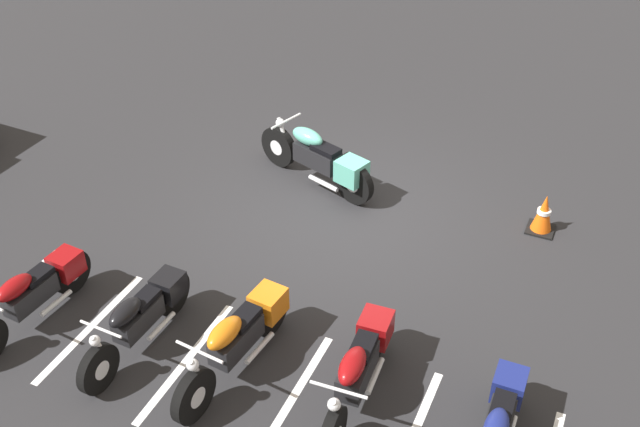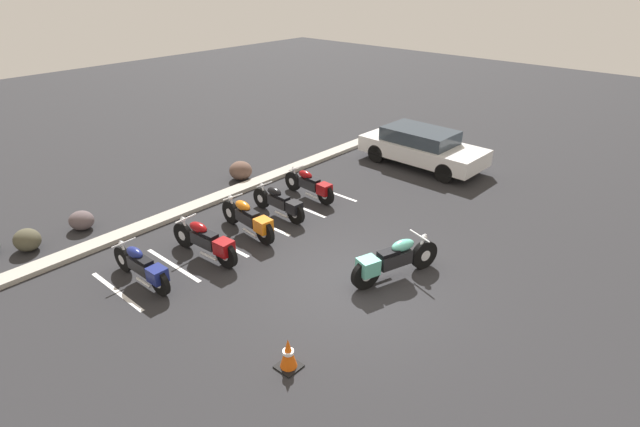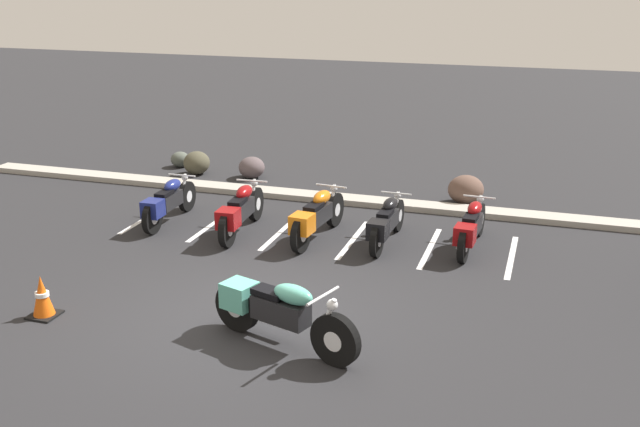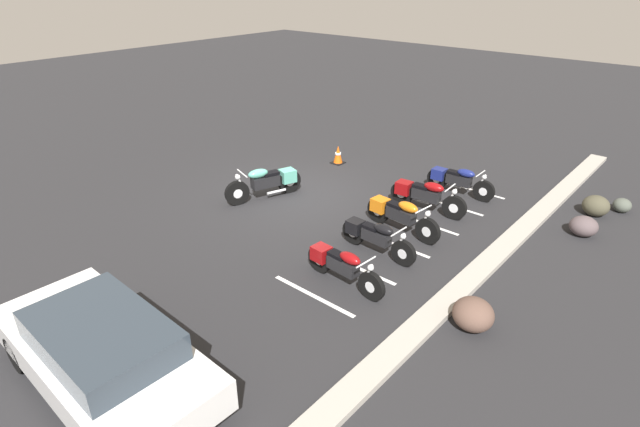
{
  "view_description": "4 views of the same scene",
  "coord_description": "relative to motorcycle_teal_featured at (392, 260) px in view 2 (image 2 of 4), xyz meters",
  "views": [
    {
      "loc": [
        -3.44,
        8.66,
        6.7
      ],
      "look_at": [
        -0.07,
        1.15,
        0.77
      ],
      "focal_mm": 42.0,
      "sensor_mm": 36.0,
      "label": 1
    },
    {
      "loc": [
        -7.39,
        -5.6,
        6.33
      ],
      "look_at": [
        1.0,
        1.86,
        0.73
      ],
      "focal_mm": 28.0,
      "sensor_mm": 36.0,
      "label": 2
    },
    {
      "loc": [
        3.93,
        -8.84,
        4.76
      ],
      "look_at": [
        0.35,
        2.36,
        0.88
      ],
      "focal_mm": 42.0,
      "sensor_mm": 36.0,
      "label": 3
    },
    {
      "loc": [
        9.61,
        9.13,
        5.97
      ],
      "look_at": [
        1.43,
        2.07,
        0.61
      ],
      "focal_mm": 28.0,
      "sensor_mm": 36.0,
      "label": 4
    }
  ],
  "objects": [
    {
      "name": "ground",
      "position": [
        -0.69,
        0.54,
        -0.49
      ],
      "size": [
        60.0,
        60.0,
        0.0
      ],
      "primitive_type": "plane",
      "color": "#262628"
    },
    {
      "name": "motorcycle_teal_featured",
      "position": [
        0.0,
        0.0,
        0.0
      ],
      "size": [
        2.25,
        1.0,
        0.92
      ],
      "rotation": [
        0.0,
        0.0,
        -0.32
      ],
      "color": "black",
      "rests_on": "ground"
    },
    {
      "name": "parked_bike_0",
      "position": [
        -3.77,
        3.95,
        -0.06
      ],
      "size": [
        0.58,
        2.07,
        0.81
      ],
      "rotation": [
        0.0,
        0.0,
        1.59
      ],
      "color": "black",
      "rests_on": "ground"
    },
    {
      "name": "parked_bike_1",
      "position": [
        -2.18,
        3.79,
        -0.03
      ],
      "size": [
        0.62,
        2.2,
        0.87
      ],
      "rotation": [
        0.0,
        0.0,
        1.63
      ],
      "color": "black",
      "rests_on": "ground"
    },
    {
      "name": "parked_bike_2",
      "position": [
        -0.73,
        3.93,
        -0.03
      ],
      "size": [
        0.64,
        2.2,
        0.86
      ],
      "rotation": [
        0.0,
        0.0,
        1.47
      ],
      "color": "black",
      "rests_on": "ground"
    },
    {
      "name": "parked_bike_3",
      "position": [
        0.54,
        4.08,
        -0.06
      ],
      "size": [
        0.57,
        2.04,
        0.8
      ],
      "rotation": [
        0.0,
        0.0,
        1.53
      ],
      "color": "black",
      "rests_on": "ground"
    },
    {
      "name": "parked_bike_4",
      "position": [
        2.01,
        4.28,
        -0.06
      ],
      "size": [
        0.58,
        2.06,
        0.81
      ],
      "rotation": [
        0.0,
        0.0,
        1.5
      ],
      "color": "black",
      "rests_on": "ground"
    },
    {
      "name": "car_white",
      "position": [
        6.64,
        3.29,
        0.19
      ],
      "size": [
        1.89,
        4.34,
        1.29
      ],
      "rotation": [
        0.0,
        0.0,
        -1.59
      ],
      "color": "black",
      "rests_on": "ground"
    },
    {
      "name": "concrete_curb",
      "position": [
        -0.69,
        6.33,
        -0.43
      ],
      "size": [
        18.0,
        0.5,
        0.12
      ],
      "primitive_type": "cube",
      "color": "#A8A399",
      "rests_on": "ground"
    },
    {
      "name": "landscape_rock_0",
      "position": [
        -4.89,
        7.42,
        -0.21
      ],
      "size": [
        0.63,
        0.68,
        0.56
      ],
      "primitive_type": "ellipsoid",
      "rotation": [
        0.0,
        0.0,
        3.13
      ],
      "color": "#494634",
      "rests_on": "ground"
    },
    {
      "name": "landscape_rock_1",
      "position": [
        -3.5,
        7.51,
        -0.24
      ],
      "size": [
        0.78,
        0.81,
        0.5
      ],
      "primitive_type": "ellipsoid",
      "rotation": [
        0.0,
        0.0,
        1.87
      ],
      "color": "#56494B",
      "rests_on": "ground"
    },
    {
      "name": "landscape_rock_2",
      "position": [
        1.58,
        7.02,
        -0.18
      ],
      "size": [
        1.01,
        1.02,
        0.61
      ],
      "primitive_type": "ellipsoid",
      "rotation": [
        0.0,
        0.0,
        1.1
      ],
      "color": "brown",
      "rests_on": "ground"
    },
    {
      "name": "traffic_cone",
      "position": [
        -3.48,
        -0.23,
        -0.2
      ],
      "size": [
        0.4,
        0.4,
        0.62
      ],
      "color": "black",
      "rests_on": "ground"
    },
    {
      "name": "stall_line_0",
      "position": [
        -4.35,
        4.16,
        -0.49
      ],
      "size": [
        0.1,
        2.1,
        0.0
      ],
      "primitive_type": "cube",
      "color": "white",
      "rests_on": "ground"
    },
    {
      "name": "stall_line_1",
      "position": [
        -2.93,
        4.16,
        -0.49
      ],
      "size": [
        0.1,
        2.1,
        0.0
      ],
      "primitive_type": "cube",
      "color": "white",
      "rests_on": "ground"
    },
    {
      "name": "stall_line_2",
      "position": [
        -1.51,
        4.16,
        -0.49
      ],
      "size": [
        0.1,
        2.1,
        0.0
      ],
      "primitive_type": "cube",
      "color": "white",
      "rests_on": "ground"
    },
    {
      "name": "stall_line_3",
      "position": [
        -0.09,
        4.16,
        -0.49
      ],
      "size": [
        0.1,
        2.1,
        0.0
      ],
      "primitive_type": "cube",
      "color": "white",
      "rests_on": "ground"
    },
    {
      "name": "stall_line_4",
      "position": [
        1.32,
        4.16,
        -0.49
      ],
      "size": [
        0.1,
        2.1,
        0.0
      ],
      "primitive_type": "cube",
      "color": "white",
      "rests_on": "ground"
    },
    {
      "name": "stall_line_5",
      "position": [
        2.74,
        4.16,
        -0.49
      ],
      "size": [
        0.1,
        2.1,
        0.0
      ],
      "primitive_type": "cube",
      "color": "white",
      "rests_on": "ground"
    }
  ]
}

